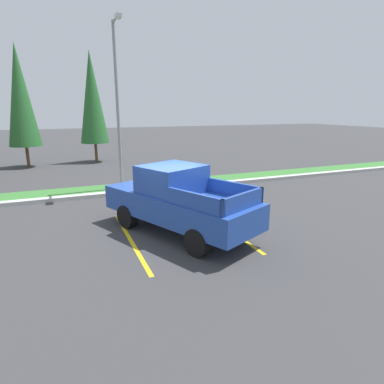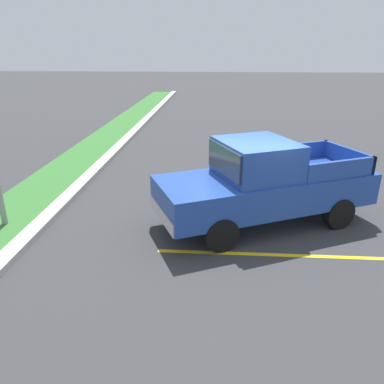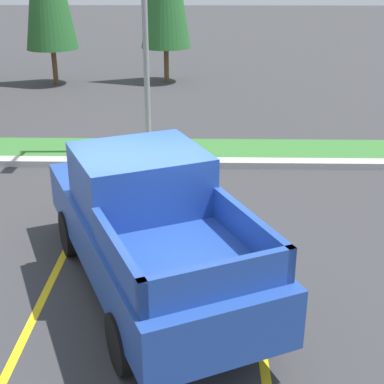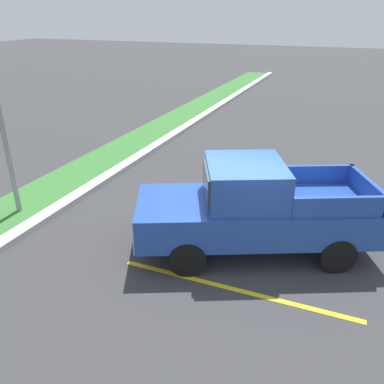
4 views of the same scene
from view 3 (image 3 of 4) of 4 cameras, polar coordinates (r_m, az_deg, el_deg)
name	(u,v)px [view 3 (image 3 of 4)]	position (r m, az deg, el deg)	size (l,w,h in m)	color
ground_plane	(143,273)	(8.77, -5.17, -8.45)	(120.00, 120.00, 0.00)	#38383A
parking_line_near	(49,287)	(8.67, -14.78, -9.55)	(0.12, 4.80, 0.01)	yellow
parking_line_far	(253,289)	(8.39, 6.38, -10.05)	(0.12, 4.80, 0.01)	yellow
curb_strip	(164,162)	(13.25, -2.92, 3.10)	(56.00, 0.40, 0.15)	#B2B2AD
grass_median	(167,150)	(14.31, -2.62, 4.42)	(56.00, 1.80, 0.06)	#387533
pickup_truck_main	(147,225)	(7.92, -4.73, -3.46)	(3.87, 5.53, 2.10)	black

